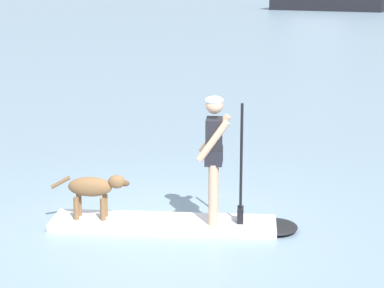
% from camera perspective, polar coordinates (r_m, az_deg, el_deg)
% --- Properties ---
extents(ground_plane, '(400.00, 400.00, 0.00)m').
position_cam_1_polar(ground_plane, '(9.49, -2.29, -6.62)').
color(ground_plane, gray).
extents(paddleboard, '(3.27, 1.57, 0.10)m').
position_cam_1_polar(paddleboard, '(9.45, -0.93, -6.38)').
color(paddleboard, silver).
rests_on(paddleboard, ground_plane).
extents(person_paddler, '(0.67, 0.57, 1.66)m').
position_cam_1_polar(person_paddler, '(9.12, 1.85, -0.51)').
color(person_paddler, tan).
rests_on(person_paddler, paddleboard).
extents(dog, '(1.02, 0.41, 0.60)m').
position_cam_1_polar(dog, '(9.48, -7.81, -3.53)').
color(dog, brown).
rests_on(dog, paddleboard).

